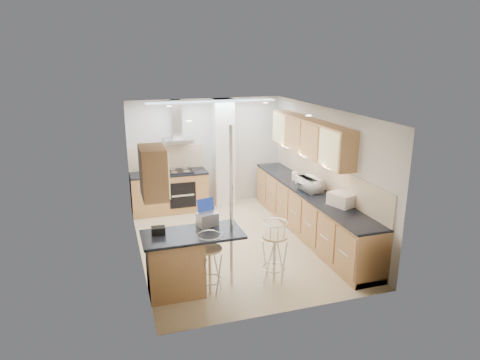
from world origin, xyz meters
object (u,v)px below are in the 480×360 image
object	(u,v)px
bar_stool_end	(274,251)
bread_bin	(342,199)
bar_stool_near	(210,264)
laptop	(207,219)
microwave	(311,184)

from	to	relation	value
bar_stool_end	bread_bin	xyz separation A→B (m)	(1.47, 0.55, 0.53)
bar_stool_near	bread_bin	size ratio (longest dim) A/B	2.27
laptop	bar_stool_near	world-z (taller)	laptop
laptop	bar_stool_end	world-z (taller)	laptop
bread_bin	bar_stool_end	bearing A→B (deg)	-179.49
microwave	laptop	size ratio (longest dim) A/B	1.67
microwave	bar_stool_near	size ratio (longest dim) A/B	0.51
microwave	bread_bin	distance (m)	0.91
laptop	bar_stool_end	bearing A→B (deg)	-32.01
bar_stool_near	bar_stool_end	xyz separation A→B (m)	(1.05, 0.05, 0.02)
microwave	bar_stool_end	size ratio (longest dim) A/B	0.49
bar_stool_near	bar_stool_end	world-z (taller)	bar_stool_end
microwave	bar_stool_end	world-z (taller)	microwave
bar_stool_end	bar_stool_near	bearing A→B (deg)	101.13
bread_bin	bar_stool_near	bearing A→B (deg)	173.38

